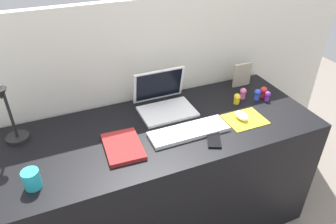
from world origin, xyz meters
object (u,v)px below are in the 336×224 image
object	(u,v)px
desk_lamp	(10,117)
mouse	(242,116)
picture_frame	(242,75)
notebook_pad	(123,146)
laptop	(163,99)
toy_figurine_blue	(257,94)
coffee_mug	(32,179)
toy_figurine_pink	(243,93)
toy_figurine_red	(263,92)
toy_figurine_purple	(267,96)
keyboard	(189,131)
toy_figurine_yellow	(237,98)
cell_phone	(214,140)

from	to	relation	value
desk_lamp	mouse	bearing A→B (deg)	-12.52
picture_frame	notebook_pad	bearing A→B (deg)	-160.26
laptop	picture_frame	distance (m)	0.56
toy_figurine_blue	mouse	bearing A→B (deg)	-145.32
desk_lamp	notebook_pad	bearing A→B (deg)	-27.22
coffee_mug	toy_figurine_pink	xyz separation A→B (m)	(1.19, 0.27, -0.00)
laptop	notebook_pad	xyz separation A→B (m)	(-0.31, -0.26, -0.04)
laptop	coffee_mug	xyz separation A→B (m)	(-0.72, -0.35, -0.01)
notebook_pad	picture_frame	size ratio (longest dim) A/B	1.60
picture_frame	toy_figurine_red	size ratio (longest dim) A/B	2.24
toy_figurine_pink	toy_figurine_purple	distance (m)	0.14
keyboard	desk_lamp	size ratio (longest dim) A/B	1.22
picture_frame	toy_figurine_pink	bearing A→B (deg)	-120.51
keyboard	notebook_pad	bearing A→B (deg)	177.50
picture_frame	coffee_mug	distance (m)	1.34
mouse	toy_figurine_yellow	size ratio (longest dim) A/B	1.53
toy_figurine_pink	toy_figurine_blue	bearing A→B (deg)	-33.56
cell_phone	coffee_mug	distance (m)	0.83
toy_figurine_blue	toy_figurine_pink	bearing A→B (deg)	146.44
cell_phone	toy_figurine_red	distance (m)	0.55
keyboard	mouse	size ratio (longest dim) A/B	4.27
keyboard	notebook_pad	world-z (taller)	same
toy_figurine_red	desk_lamp	bearing A→B (deg)	175.95
coffee_mug	toy_figurine_pink	size ratio (longest dim) A/B	1.22
keyboard	coffee_mug	xyz separation A→B (m)	(-0.74, -0.08, 0.03)
toy_figurine_red	toy_figurine_purple	xyz separation A→B (m)	(-0.00, -0.04, -0.00)
desk_lamp	toy_figurine_red	world-z (taller)	desk_lamp
keyboard	picture_frame	xyz separation A→B (m)	(0.53, 0.33, 0.06)
toy_figurine_red	toy_figurine_purple	size ratio (longest dim) A/B	1.12
notebook_pad	toy_figurine_yellow	world-z (taller)	toy_figurine_yellow
toy_figurine_purple	desk_lamp	bearing A→B (deg)	174.08
toy_figurine_yellow	toy_figurine_purple	size ratio (longest dim) A/B	1.05
laptop	notebook_pad	world-z (taller)	laptop
toy_figurine_pink	mouse	bearing A→B (deg)	-125.51
picture_frame	toy_figurine_yellow	distance (m)	0.23
cell_phone	toy_figurine_purple	distance (m)	0.52
toy_figurine_blue	toy_figurine_purple	distance (m)	0.06
coffee_mug	desk_lamp	bearing A→B (deg)	99.06
desk_lamp	toy_figurine_pink	distance (m)	1.25
mouse	coffee_mug	size ratio (longest dim) A/B	1.16
keyboard	desk_lamp	xyz separation A→B (m)	(-0.80, 0.25, 0.14)
coffee_mug	toy_figurine_pink	bearing A→B (deg)	12.58
toy_figurine_red	toy_figurine_purple	distance (m)	0.04
laptop	toy_figurine_purple	distance (m)	0.61
cell_phone	toy_figurine_yellow	xyz separation A→B (m)	(0.30, 0.25, 0.03)
notebook_pad	toy_figurine_pink	distance (m)	0.81
notebook_pad	coffee_mug	bearing A→B (deg)	-163.93
toy_figurine_purple	mouse	bearing A→B (deg)	-156.92
toy_figurine_purple	notebook_pad	bearing A→B (deg)	-174.09
keyboard	toy_figurine_yellow	world-z (taller)	toy_figurine_yellow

